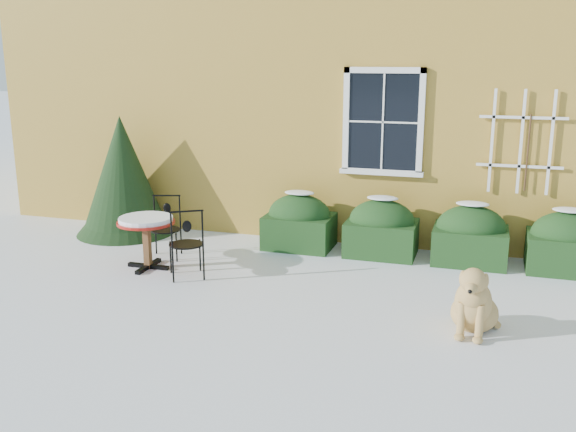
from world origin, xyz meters
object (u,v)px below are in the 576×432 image
(evergreen_shrub, at_px, (124,187))
(patio_chair_near, at_px, (186,243))
(bistro_table, at_px, (146,226))
(patio_chair_far, at_px, (166,227))
(dog, at_px, (474,305))

(evergreen_shrub, xyz_separation_m, patio_chair_near, (2.03, -1.77, -0.31))
(evergreen_shrub, bearing_deg, bistro_table, -50.25)
(evergreen_shrub, distance_m, bistro_table, 2.06)
(bistro_table, xyz_separation_m, patio_chair_near, (0.72, -0.19, -0.14))
(patio_chair_far, bearing_deg, bistro_table, -107.08)
(dog, bearing_deg, bistro_table, 174.78)
(bistro_table, relative_size, patio_chair_near, 0.83)
(evergreen_shrub, xyz_separation_m, dog, (5.81, -2.50, -0.47))
(patio_chair_far, bearing_deg, patio_chair_near, -63.34)
(evergreen_shrub, xyz_separation_m, patio_chair_far, (1.32, -1.02, -0.34))
(bistro_table, relative_size, dog, 0.90)
(patio_chair_far, distance_m, dog, 4.73)
(patio_chair_near, height_order, patio_chair_far, patio_chair_near)
(evergreen_shrub, relative_size, patio_chair_far, 2.16)
(bistro_table, bearing_deg, dog, -11.59)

